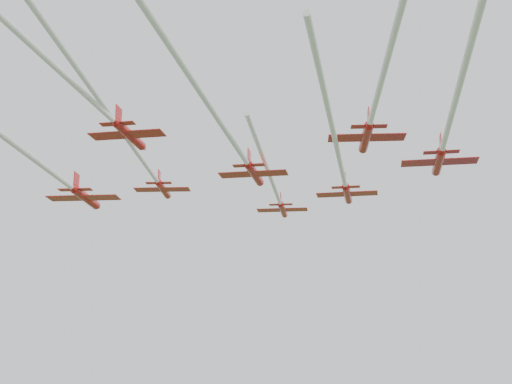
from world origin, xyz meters
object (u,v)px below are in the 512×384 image
at_px(jet_row2_left, 134,148).
at_px(jet_row3_right, 450,120).
at_px(jet_row3_left, 56,175).
at_px(jet_row4_left, 78,88).
at_px(jet_lead, 276,192).
at_px(jet_row2_right, 341,164).
at_px(jet_row3_mid, 230,136).
at_px(jet_row4_right, 379,90).

bearing_deg(jet_row2_left, jet_row3_right, -14.73).
height_order(jet_row2_left, jet_row3_left, jet_row2_left).
bearing_deg(jet_row4_left, jet_row2_left, 94.43).
height_order(jet_lead, jet_row2_right, jet_lead).
bearing_deg(jet_row2_left, jet_row2_right, 10.34).
bearing_deg(jet_row4_left, jet_row3_left, 120.34).
height_order(jet_lead, jet_row3_left, jet_lead).
distance_m(jet_row2_right, jet_row3_right, 17.25).
relative_size(jet_row3_mid, jet_row3_right, 0.96).
bearing_deg(jet_row3_right, jet_row4_right, -126.55).
bearing_deg(jet_row4_right, jet_row2_right, 95.93).
bearing_deg(jet_row3_left, jet_row4_right, -25.24).
height_order(jet_row3_right, jet_row4_left, jet_row4_left).
bearing_deg(jet_row3_left, jet_row3_mid, -19.70).
relative_size(jet_lead, jet_row3_mid, 0.84).
height_order(jet_row2_left, jet_row3_mid, jet_row2_left).
bearing_deg(jet_row4_right, jet_row3_mid, 146.06).
bearing_deg(jet_lead, jet_row3_left, -136.28).
xyz_separation_m(jet_row4_left, jet_row4_right, (25.32, 11.44, -0.38)).
relative_size(jet_row3_mid, jet_row4_left, 1.06).
relative_size(jet_lead, jet_row3_right, 0.81).
bearing_deg(jet_row3_mid, jet_row4_left, -132.58).
bearing_deg(jet_row3_mid, jet_row2_right, 51.96).
bearing_deg(jet_row3_mid, jet_row4_right, -27.46).
xyz_separation_m(jet_lead, jet_row3_mid, (7.43, -29.40, -1.55)).
xyz_separation_m(jet_row2_left, jet_row4_right, (31.64, -6.64, -0.71)).
relative_size(jet_row3_left, jet_row4_right, 0.94).
height_order(jet_row3_mid, jet_row4_left, jet_row4_left).
relative_size(jet_row2_right, jet_row3_left, 1.18).
distance_m(jet_row2_right, jet_row3_left, 34.33).
bearing_deg(jet_row3_mid, jet_lead, 89.12).
bearing_deg(jet_row2_right, jet_row3_mid, -127.94).
xyz_separation_m(jet_lead, jet_row3_left, (-15.73, -29.55, -3.12)).
xyz_separation_m(jet_row2_right, jet_row4_right, (10.46, -20.12, 0.38)).
bearing_deg(jet_row2_right, jet_row4_right, -77.49).
bearing_deg(jet_lead, jet_row3_mid, -94.07).
relative_size(jet_lead, jet_row2_right, 0.83).
relative_size(jet_row2_left, jet_row4_left, 1.19).
distance_m(jet_row2_left, jet_row3_left, 9.86).
distance_m(jet_row4_left, jet_row4_right, 27.78).
xyz_separation_m(jet_row3_right, jet_row4_left, (-29.69, -22.75, 0.25)).
bearing_deg(jet_lead, jet_row2_right, -60.66).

